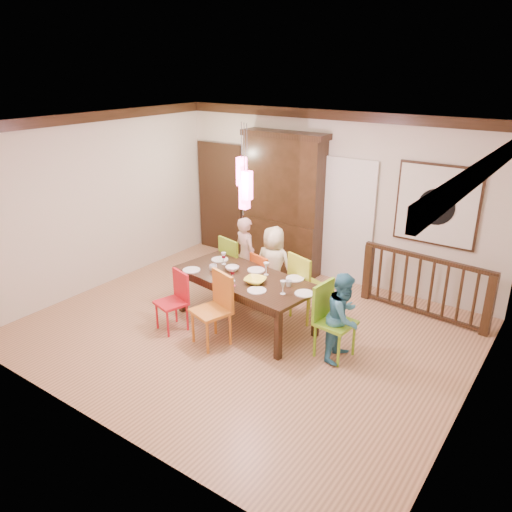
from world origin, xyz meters
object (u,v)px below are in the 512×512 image
Objects in this scene: dining_table at (245,282)px; person_far_mid at (273,266)px; china_hutch at (284,203)px; person_far_left at (246,255)px; chair_end_right at (336,317)px; person_end_right at (344,317)px; chair_far_left at (238,261)px; balustrade at (424,285)px.

dining_table is 1.75× the size of person_far_mid.
china_hutch is 1.36m from person_far_left.
chair_end_right is 0.39× the size of china_hutch.
person_far_mid is (0.60, -0.09, -0.01)m from person_far_left.
person_far_left reaches higher than person_end_right.
person_far_left is at bearing 65.48° from person_end_right.
chair_far_left is 2.93m from balustrade.
person_far_left is at bearing 134.02° from dining_table.
china_hutch is 1.26× the size of balustrade.
china_hutch is (-0.69, 2.10, 0.59)m from dining_table.
dining_table is 1.12× the size of balustrade.
chair_end_right reaches higher than dining_table.
chair_end_right reaches higher than balustrade.
person_end_right is (2.22, -0.91, -0.06)m from person_far_left.
person_far_left reaches higher than chair_end_right.
chair_end_right is 1.89m from balustrade.
dining_table is at bearing 86.93° from person_end_right.
person_far_left reaches higher than balustrade.
person_far_mid is (-0.04, 0.80, -0.03)m from dining_table.
dining_table is at bearing -134.58° from balustrade.
person_far_left is at bearing -101.83° from chair_far_left.
person_far_mid is 1.07× the size of person_end_right.
person_end_right is (2.27, -0.79, 0.02)m from chair_far_left.
person_far_left is 1.02× the size of person_far_mid.
balustrade is 2.30m from person_far_mid.
person_far_mid is (-2.09, -0.96, 0.14)m from balustrade.
person_far_mid is at bearing -163.59° from chair_far_left.
china_hutch is at bearing 44.60° from person_end_right.
person_far_left is 2.40m from person_end_right.
person_far_left is 0.61m from person_far_mid.
dining_table is 0.89× the size of china_hutch.
person_far_mid is at bearing 66.95° from chair_end_right.
person_end_right is (1.61, -0.82, -0.04)m from person_far_mid.
chair_far_left reaches higher than chair_end_right.
dining_table is 2.29m from china_hutch.
chair_far_left is (-0.70, 0.76, -0.09)m from dining_table.
dining_table is 2.70m from balustrade.
chair_far_left is 0.16m from person_far_left.
dining_table is 1.72× the size of person_far_left.
person_far_mid is (-1.51, 0.85, 0.07)m from chair_end_right.
chair_end_right is (1.47, -0.05, -0.10)m from dining_table.
chair_end_right is 1.74m from person_far_mid.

